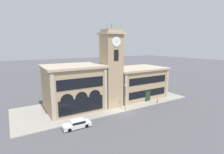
# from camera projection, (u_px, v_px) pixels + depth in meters

# --- Properties ---
(ground_plane) EXTENTS (300.00, 300.00, 0.00)m
(ground_plane) POSITION_uv_depth(u_px,v_px,m) (123.00, 112.00, 35.43)
(ground_plane) COLOR #4C4C51
(sidewalk_kerb) EXTENTS (39.78, 13.68, 0.15)m
(sidewalk_kerb) POSITION_uv_depth(u_px,v_px,m) (106.00, 103.00, 41.17)
(sidewalk_kerb) COLOR gray
(sidewalk_kerb) RESTS_ON ground_plane
(clock_tower) EXTENTS (4.50, 4.50, 17.88)m
(clock_tower) POSITION_uv_depth(u_px,v_px,m) (111.00, 69.00, 37.75)
(clock_tower) COLOR tan
(clock_tower) RESTS_ON ground_plane
(town_hall_left_wing) EXTENTS (11.84, 9.72, 9.42)m
(town_hall_left_wing) POSITION_uv_depth(u_px,v_px,m) (73.00, 87.00, 36.62)
(town_hall_left_wing) COLOR tan
(town_hall_left_wing) RESTS_ON ground_plane
(town_hall_right_wing) EXTENTS (14.39, 9.72, 7.84)m
(town_hall_right_wing) POSITION_uv_depth(u_px,v_px,m) (136.00, 82.00, 45.34)
(town_hall_right_wing) COLOR tan
(town_hall_right_wing) RESTS_ON ground_plane
(parked_car_near) EXTENTS (4.68, 1.90, 1.34)m
(parked_car_near) POSITION_uv_depth(u_px,v_px,m) (77.00, 124.00, 28.79)
(parked_car_near) COLOR silver
(parked_car_near) RESTS_ON ground_plane
(street_lamp) EXTENTS (0.36, 0.36, 5.42)m
(street_lamp) POSITION_uv_depth(u_px,v_px,m) (125.00, 93.00, 35.74)
(street_lamp) COLOR #4C4C51
(street_lamp) RESTS_ON sidewalk_kerb
(fire_hydrant) EXTENTS (0.22, 0.22, 0.87)m
(fire_hydrant) POSITION_uv_depth(u_px,v_px,m) (157.00, 101.00, 40.89)
(fire_hydrant) COLOR red
(fire_hydrant) RESTS_ON sidewalk_kerb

